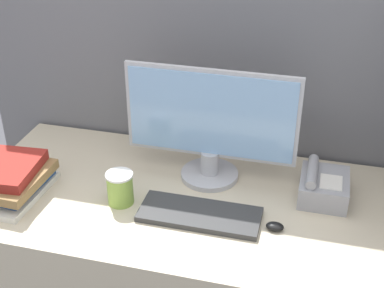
{
  "coord_description": "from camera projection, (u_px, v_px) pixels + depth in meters",
  "views": [
    {
      "loc": [
        0.43,
        -1.1,
        1.87
      ],
      "look_at": [
        0.04,
        0.42,
        0.96
      ],
      "focal_mm": 50.0,
      "sensor_mm": 36.0,
      "label": 1
    }
  ],
  "objects": [
    {
      "name": "cubicle_panel_rear",
      "position": [
        206.0,
        120.0,
        2.18
      ],
      "size": [
        1.9,
        0.04,
        1.72
      ],
      "color": "slate",
      "rests_on": "ground_plane"
    },
    {
      "name": "desk",
      "position": [
        180.0,
        277.0,
        2.07
      ],
      "size": [
        1.5,
        0.76,
        0.76
      ],
      "color": "beige",
      "rests_on": "ground_plane"
    },
    {
      "name": "monitor",
      "position": [
        211.0,
        127.0,
        1.89
      ],
      "size": [
        0.62,
        0.21,
        0.43
      ],
      "color": "#B7B7BC",
      "rests_on": "desk"
    },
    {
      "name": "keyboard",
      "position": [
        200.0,
        214.0,
        1.78
      ],
      "size": [
        0.4,
        0.16,
        0.02
      ],
      "color": "#333333",
      "rests_on": "desk"
    },
    {
      "name": "mouse",
      "position": [
        275.0,
        226.0,
        1.72
      ],
      "size": [
        0.06,
        0.04,
        0.02
      ],
      "color": "black",
      "rests_on": "desk"
    },
    {
      "name": "coffee_cup",
      "position": [
        120.0,
        188.0,
        1.82
      ],
      "size": [
        0.09,
        0.09,
        0.12
      ],
      "color": "#8CB247",
      "rests_on": "desk"
    },
    {
      "name": "book_stack",
      "position": [
        9.0,
        179.0,
        1.87
      ],
      "size": [
        0.25,
        0.31,
        0.12
      ],
      "color": "silver",
      "rests_on": "desk"
    },
    {
      "name": "desk_telephone",
      "position": [
        323.0,
        186.0,
        1.86
      ],
      "size": [
        0.17,
        0.2,
        0.12
      ],
      "color": "#99999E",
      "rests_on": "desk"
    }
  ]
}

